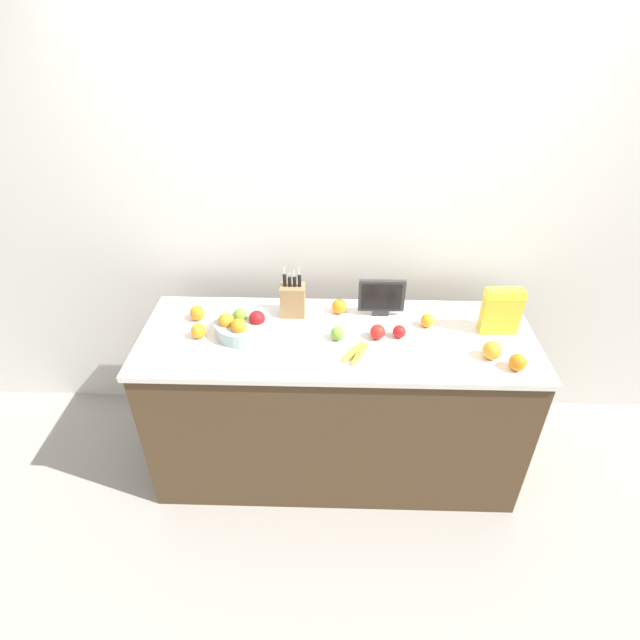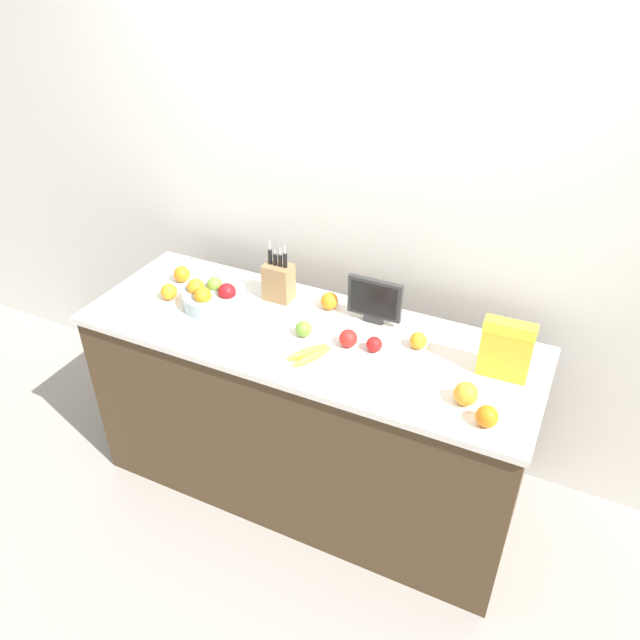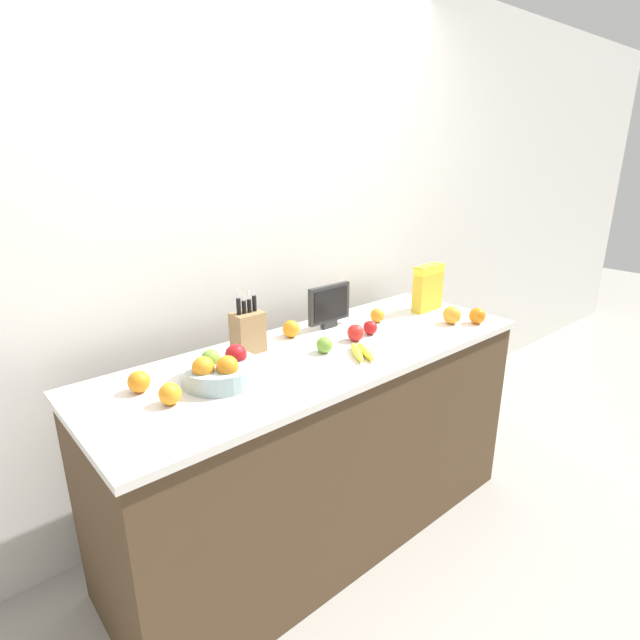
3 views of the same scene
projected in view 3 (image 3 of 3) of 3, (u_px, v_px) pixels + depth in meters
ground_plane at (320, 529)px, 2.38m from camera, size 14.00×14.00×0.00m
wall_back at (243, 242)px, 2.36m from camera, size 9.00×0.06×2.60m
counter at (320, 445)px, 2.23m from camera, size 1.95×0.69×0.92m
knife_block at (248, 331)px, 2.05m from camera, size 0.12×0.09×0.28m
small_monitor at (329, 305)px, 2.32m from camera, size 0.24×0.03×0.21m
cereal_box at (428, 285)px, 2.58m from camera, size 0.19×0.07×0.24m
fruit_bowl at (220, 370)px, 1.79m from camera, size 0.28×0.28×0.12m
banana_bunch at (361, 352)px, 2.03m from camera, size 0.15×0.20×0.03m
apple_rear at (370, 328)px, 2.26m from camera, size 0.06×0.06×0.06m
apple_near_bananas at (324, 345)px, 2.05m from camera, size 0.07×0.07×0.07m
apple_leftmost at (356, 333)px, 2.18m from camera, size 0.07×0.07×0.07m
orange_mid_left at (477, 316)px, 2.40m from camera, size 0.08×0.08×0.08m
orange_mid_right at (170, 394)px, 1.63m from camera, size 0.07×0.07×0.07m
orange_front_left at (291, 329)px, 2.23m from camera, size 0.08×0.08×0.08m
orange_front_right at (452, 315)px, 2.40m from camera, size 0.09×0.09×0.09m
orange_near_bowl at (377, 315)px, 2.42m from camera, size 0.07×0.07×0.07m
orange_front_center at (139, 382)px, 1.72m from camera, size 0.08×0.08×0.08m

